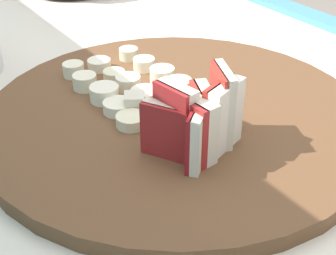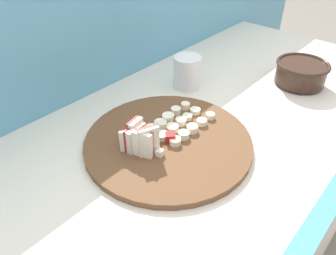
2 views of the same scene
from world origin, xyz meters
name	(u,v)px [view 1 (image 1 of 2)]	position (x,y,z in m)	size (l,w,h in m)	color
cutting_board	(176,116)	(-0.07, 0.02, 0.87)	(0.38, 0.38, 0.02)	brown
apple_wedge_fan	(197,121)	(-0.14, 0.05, 0.91)	(0.06, 0.09, 0.07)	#B22D23
apple_dice_pile	(180,112)	(-0.09, 0.03, 0.89)	(0.10, 0.08, 0.02)	maroon
banana_slice_rows	(132,86)	(-0.02, 0.04, 0.88)	(0.16, 0.10, 0.02)	beige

